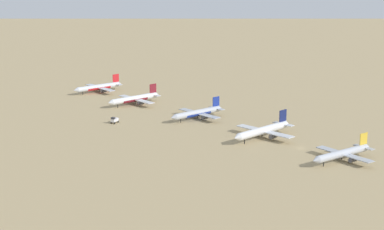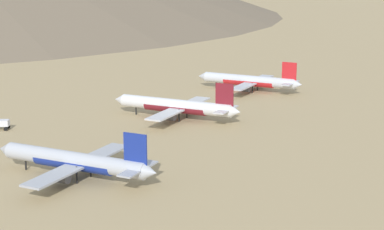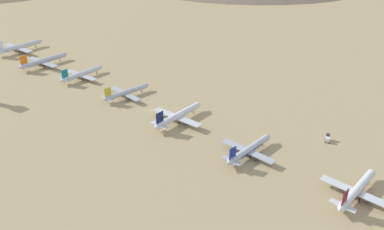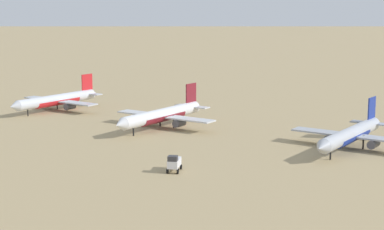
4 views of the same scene
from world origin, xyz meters
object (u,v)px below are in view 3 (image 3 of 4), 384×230
at_px(parked_jet_1, 357,190).
at_px(parked_jet_6, 44,61).
at_px(parked_jet_5, 82,74).
at_px(service_truck, 328,138).
at_px(parked_jet_3, 178,116).
at_px(parked_jet_7, 19,47).
at_px(parked_jet_2, 249,149).
at_px(parked_jet_4, 126,92).

height_order(parked_jet_1, parked_jet_6, parked_jet_6).
distance_m(parked_jet_5, service_truck, 190.34).
relative_size(parked_jet_3, parked_jet_7, 0.89).
relative_size(parked_jet_2, parked_jet_6, 0.84).
relative_size(parked_jet_1, parked_jet_2, 1.02).
bearing_deg(service_truck, parked_jet_2, 145.04).
bearing_deg(parked_jet_3, parked_jet_6, 86.48).
height_order(parked_jet_2, parked_jet_6, parked_jet_6).
relative_size(parked_jet_3, parked_jet_6, 0.94).
bearing_deg(parked_jet_1, parked_jet_5, 85.25).
distance_m(parked_jet_1, parked_jet_4, 164.18).
bearing_deg(parked_jet_3, parked_jet_1, -93.93).
distance_m(parked_jet_7, service_truck, 292.12).
xyz_separation_m(parked_jet_1, parked_jet_6, (17.21, 266.93, 0.71)).
distance_m(parked_jet_2, parked_jet_7, 264.73).
xyz_separation_m(parked_jet_3, parked_jet_4, (6.40, 52.64, -0.47)).
bearing_deg(parked_jet_7, parked_jet_4, -94.61).
height_order(parked_jet_2, parked_jet_3, parked_jet_3).
relative_size(parked_jet_2, service_truck, 7.07).
relative_size(parked_jet_4, parked_jet_6, 0.84).
bearing_deg(parked_jet_1, parked_jet_2, 89.43).
height_order(parked_jet_4, parked_jet_7, parked_jet_7).
bearing_deg(parked_jet_6, service_truck, -84.30).
relative_size(parked_jet_2, parked_jet_5, 0.96).
bearing_deg(service_truck, parked_jet_6, 95.70).
relative_size(parked_jet_1, service_truck, 7.22).
relative_size(parked_jet_5, parked_jet_7, 0.83).
height_order(parked_jet_6, parked_jet_7, parked_jet_7).
bearing_deg(service_truck, parked_jet_4, 101.28).
distance_m(parked_jet_5, parked_jet_7, 103.17).
xyz_separation_m(parked_jet_2, parked_jet_6, (16.65, 210.51, 0.79)).
bearing_deg(parked_jet_2, parked_jet_6, 85.48).
distance_m(parked_jet_1, parked_jet_2, 56.42).
xyz_separation_m(parked_jet_4, parked_jet_5, (4.02, 53.47, 0.20)).
distance_m(parked_jet_2, parked_jet_6, 211.17).
distance_m(parked_jet_4, parked_jet_5, 53.62).
xyz_separation_m(parked_jet_2, parked_jet_4, (13.46, 107.16, 0.04)).
relative_size(parked_jet_5, parked_jet_6, 0.88).
bearing_deg(parked_jet_4, service_truck, -78.72).
distance_m(parked_jet_5, parked_jet_6, 49.89).
xyz_separation_m(parked_jet_3, parked_jet_5, (10.43, 106.11, -0.27)).
height_order(parked_jet_6, service_truck, parked_jet_6).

